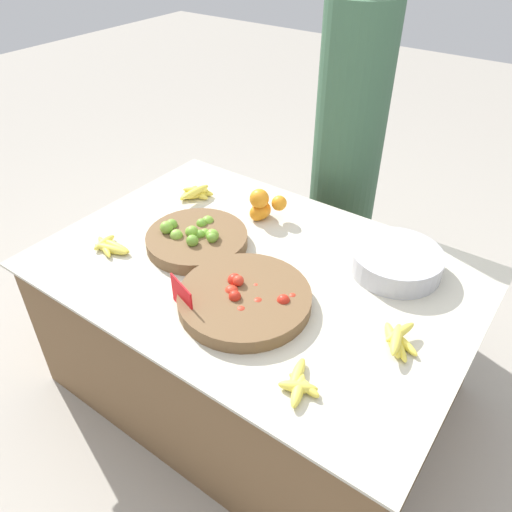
{
  "coord_description": "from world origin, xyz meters",
  "views": [
    {
      "loc": [
        0.87,
        -1.2,
        1.83
      ],
      "look_at": [
        0.0,
        0.0,
        0.72
      ],
      "focal_mm": 35.0,
      "sensor_mm": 36.0,
      "label": 1
    }
  ],
  "objects": [
    {
      "name": "price_sign",
      "position": [
        -0.06,
        -0.34,
        0.73
      ],
      "size": [
        0.13,
        0.05,
        0.12
      ],
      "rotation": [
        0.0,
        0.0,
        -0.33
      ],
      "color": "red",
      "rests_on": "market_table"
    },
    {
      "name": "banana_bunch_front_left",
      "position": [
        0.59,
        -0.07,
        0.7
      ],
      "size": [
        0.15,
        0.18,
        0.06
      ],
      "color": "#EFDB4C",
      "rests_on": "market_table"
    },
    {
      "name": "ground_plane",
      "position": [
        0.0,
        0.0,
        0.0
      ],
      "size": [
        12.0,
        12.0,
        0.0
      ],
      "primitive_type": "plane",
      "color": "#ADA599"
    },
    {
      "name": "market_table",
      "position": [
        0.0,
        0.0,
        0.34
      ],
      "size": [
        1.61,
        1.11,
        0.67
      ],
      "color": "brown",
      "rests_on": "ground_plane"
    },
    {
      "name": "banana_bunch_front_center",
      "position": [
        -0.53,
        0.26,
        0.69
      ],
      "size": [
        0.14,
        0.16,
        0.06
      ],
      "color": "#EFDB4C",
      "rests_on": "market_table"
    },
    {
      "name": "banana_bunch_back_center",
      "position": [
        -0.53,
        -0.25,
        0.68
      ],
      "size": [
        0.19,
        0.12,
        0.03
      ],
      "color": "#EFDB4C",
      "rests_on": "market_table"
    },
    {
      "name": "metal_bowl",
      "position": [
        0.43,
        0.28,
        0.71
      ],
      "size": [
        0.34,
        0.34,
        0.09
      ],
      "color": "#B7B7BF",
      "rests_on": "market_table"
    },
    {
      "name": "vendor_person",
      "position": [
        -0.09,
        0.88,
        0.77
      ],
      "size": [
        0.33,
        0.33,
        1.66
      ],
      "color": "#385B42",
      "rests_on": "ground_plane"
    },
    {
      "name": "orange_pile",
      "position": [
        -0.18,
        0.29,
        0.73
      ],
      "size": [
        0.15,
        0.13,
        0.14
      ],
      "color": "orange",
      "rests_on": "market_table"
    },
    {
      "name": "lime_bowl",
      "position": [
        -0.28,
        -0.02,
        0.7
      ],
      "size": [
        0.4,
        0.4,
        0.1
      ],
      "color": "brown",
      "rests_on": "market_table"
    },
    {
      "name": "banana_bunch_front_right",
      "position": [
        0.43,
        -0.39,
        0.69
      ],
      "size": [
        0.13,
        0.18,
        0.03
      ],
      "color": "#EFDB4C",
      "rests_on": "market_table"
    },
    {
      "name": "tomato_basket",
      "position": [
        0.09,
        -0.19,
        0.7
      ],
      "size": [
        0.46,
        0.46,
        0.08
      ],
      "color": "brown",
      "rests_on": "market_table"
    }
  ]
}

